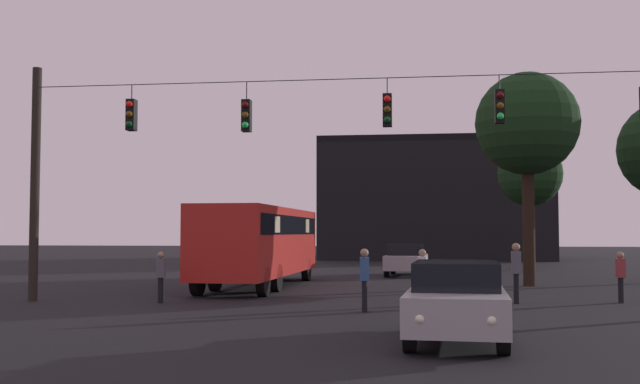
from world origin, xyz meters
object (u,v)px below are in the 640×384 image
(car_far_left, at_px, (406,259))
(pedestrian_crossing_left, at_px, (621,274))
(tree_left_silhouette, at_px, (530,175))
(pedestrian_crossing_center, at_px, (161,274))
(tree_behind_building, at_px, (527,125))
(pedestrian_trailing, at_px, (516,269))
(city_bus, at_px, (260,238))
(pedestrian_crossing_right, at_px, (364,276))
(pedestrian_near_bus, at_px, (422,274))
(car_near_right, at_px, (457,300))

(car_far_left, height_order, pedestrian_crossing_left, car_far_left)
(tree_left_silhouette, bearing_deg, pedestrian_crossing_center, -122.72)
(car_far_left, relative_size, pedestrian_crossing_left, 2.93)
(tree_left_silhouette, bearing_deg, tree_behind_building, -98.70)
(pedestrian_trailing, distance_m, tree_left_silhouette, 21.27)
(car_far_left, bearing_deg, pedestrian_crossing_center, -115.44)
(car_far_left, height_order, pedestrian_crossing_center, car_far_left)
(city_bus, height_order, pedestrian_trailing, city_bus)
(tree_behind_building, bearing_deg, pedestrian_trailing, -101.01)
(tree_left_silhouette, bearing_deg, pedestrian_crossing_left, -91.02)
(car_far_left, xyz_separation_m, pedestrian_crossing_right, (-0.86, -16.58, 0.14))
(pedestrian_crossing_left, bearing_deg, car_far_left, 116.44)
(pedestrian_near_bus, bearing_deg, pedestrian_crossing_left, 15.00)
(car_far_left, bearing_deg, pedestrian_near_bus, -87.38)
(city_bus, height_order, tree_behind_building, tree_behind_building)
(car_near_right, xyz_separation_m, pedestrian_near_bus, (-0.60, 7.03, 0.11))
(city_bus, bearing_deg, pedestrian_crossing_right, -61.47)
(car_far_left, bearing_deg, pedestrian_trailing, -76.07)
(pedestrian_crossing_center, distance_m, tree_behind_building, 15.63)
(car_near_right, distance_m, pedestrian_crossing_left, 10.06)
(pedestrian_crossing_left, relative_size, tree_behind_building, 0.18)
(pedestrian_crossing_right, distance_m, tree_behind_building, 12.96)
(city_bus, xyz_separation_m, pedestrian_trailing, (8.86, -5.61, -0.85))
(pedestrian_near_bus, height_order, tree_behind_building, tree_behind_building)
(pedestrian_trailing, xyz_separation_m, tree_left_silhouette, (3.45, 20.55, 4.30))
(car_far_left, distance_m, tree_behind_building, 9.65)
(pedestrian_crossing_center, bearing_deg, car_far_left, 64.56)
(pedestrian_crossing_right, height_order, tree_left_silhouette, tree_left_silhouette)
(city_bus, height_order, pedestrian_crossing_right, city_bus)
(city_bus, bearing_deg, pedestrian_crossing_left, -22.57)
(car_far_left, height_order, pedestrian_crossing_right, pedestrian_crossing_right)
(city_bus, bearing_deg, car_far_left, 56.02)
(pedestrian_crossing_center, distance_m, pedestrian_crossing_right, 6.44)
(tree_left_silhouette, bearing_deg, pedestrian_trailing, -99.54)
(car_far_left, xyz_separation_m, pedestrian_near_bus, (0.67, -14.64, 0.11))
(tree_behind_building, bearing_deg, pedestrian_near_bus, -116.53)
(pedestrian_crossing_right, bearing_deg, city_bus, 118.53)
(pedestrian_crossing_left, distance_m, pedestrian_near_bus, 6.04)
(car_near_right, relative_size, pedestrian_near_bus, 2.76)
(car_near_right, xyz_separation_m, pedestrian_crossing_center, (-8.31, 6.87, 0.05))
(car_near_right, distance_m, pedestrian_near_bus, 7.05)
(car_far_left, xyz_separation_m, pedestrian_crossing_left, (6.50, -13.07, 0.05))
(pedestrian_crossing_center, xyz_separation_m, pedestrian_near_bus, (7.71, 0.16, 0.06))
(pedestrian_crossing_right, relative_size, pedestrian_trailing, 0.93)
(car_far_left, xyz_separation_m, tree_behind_building, (4.85, -6.26, 5.51))
(pedestrian_crossing_center, height_order, pedestrian_trailing, pedestrian_trailing)
(car_near_right, xyz_separation_m, car_far_left, (-1.27, 21.66, 0.00))
(car_far_left, height_order, pedestrian_trailing, pedestrian_trailing)
(pedestrian_trailing, bearing_deg, tree_left_silhouette, 80.46)
(pedestrian_crossing_left, relative_size, pedestrian_trailing, 0.85)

